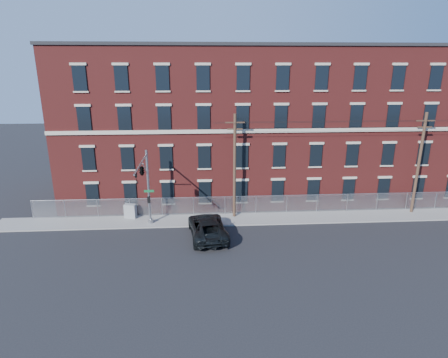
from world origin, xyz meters
TOP-DOWN VIEW (x-y plane):
  - ground at (0.00, 0.00)m, footprint 140.00×140.00m
  - sidewalk at (12.00, 5.00)m, footprint 65.00×3.00m
  - mill_building at (12.00, 13.93)m, footprint 55.30×14.32m
  - chain_link_fence at (12.00, 6.30)m, footprint 59.06×0.06m
  - traffic_signal_mast at (-6.00, 2.18)m, footprint 0.90×6.75m
  - utility_pole_near at (2.00, 5.60)m, footprint 1.80×0.28m
  - utility_pole_mid at (20.00, 5.60)m, footprint 1.80×0.28m
  - overhead_wires at (20.00, 5.60)m, footprint 40.00×0.62m
  - pickup_truck at (-0.70, 1.50)m, footprint 3.69×6.71m
  - utility_cabinet at (-8.08, 5.84)m, footprint 1.21×0.80m

SIDE VIEW (x-z plane):
  - ground at x=0.00m, z-range 0.00..0.00m
  - sidewalk at x=12.00m, z-range 0.00..0.12m
  - utility_cabinet at x=-8.08m, z-range 0.12..1.51m
  - pickup_truck at x=-0.70m, z-range 0.00..1.78m
  - chain_link_fence at x=12.00m, z-range 0.13..1.98m
  - utility_pole_near at x=2.00m, z-range 0.34..10.34m
  - utility_pole_mid at x=20.00m, z-range 0.34..10.34m
  - traffic_signal_mast at x=-6.00m, z-range 1.89..8.89m
  - mill_building at x=12.00m, z-range 0.00..16.30m
  - overhead_wires at x=20.00m, z-range 8.81..9.43m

